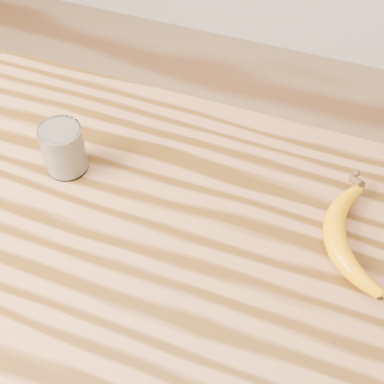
% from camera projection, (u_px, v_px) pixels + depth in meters
% --- Properties ---
extents(room, '(4.04, 4.04, 2.70)m').
position_uv_depth(room, '(160.00, 7.00, 0.55)').
color(room, '#946F4A').
rests_on(room, ground).
extents(table, '(1.20, 0.80, 0.90)m').
position_uv_depth(table, '(174.00, 295.00, 0.99)').
color(table, '#A86E41').
rests_on(table, ground).
extents(smoothie_glass, '(0.08, 0.08, 0.10)m').
position_uv_depth(smoothie_glass, '(64.00, 149.00, 0.99)').
color(smoothie_glass, white).
rests_on(smoothie_glass, table).
extents(banana, '(0.21, 0.34, 0.04)m').
position_uv_depth(banana, '(334.00, 237.00, 0.89)').
color(banana, '#EC9A00').
rests_on(banana, table).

